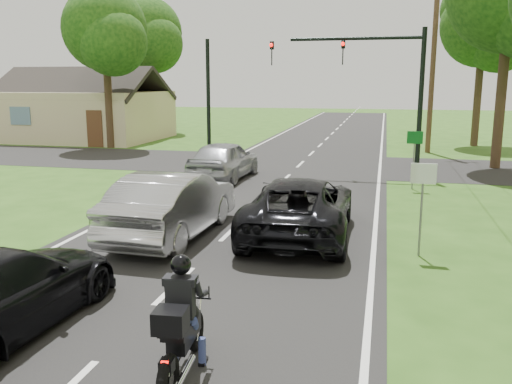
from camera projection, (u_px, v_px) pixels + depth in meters
ground at (175, 286)px, 10.49m from camera, size 140.00×140.00×0.00m
road at (276, 188)px, 20.02m from camera, size 8.00×100.00×0.01m
cross_road at (300, 164)px, 25.74m from camera, size 60.00×7.00×0.01m
motorcycle_rider at (181, 330)px, 7.13m from camera, size 0.58×1.98×1.71m
dark_suv at (300, 207)px, 13.74m from camera, size 2.69×5.50×1.50m
silver_sedan at (172, 204)px, 13.66m from camera, size 1.90×5.10×1.66m
silver_suv at (224, 160)px, 21.68m from camera, size 2.06×4.68×1.57m
traffic_signal at (375, 75)px, 22.24m from camera, size 6.38×0.44×6.00m
signal_pole_far at (208, 98)px, 28.22m from camera, size 0.20×0.20×6.00m
utility_pole_far at (433, 58)px, 29.04m from camera, size 1.60×0.28×10.00m
sign_white at (423, 187)px, 11.95m from camera, size 0.55×0.07×2.12m
sign_green at (414, 146)px, 19.53m from camera, size 0.55×0.07×2.12m
tree_row_e at (489, 30)px, 31.55m from camera, size 5.28×5.12×9.61m
tree_left_near at (107, 34)px, 30.68m from camera, size 5.12×4.96×9.22m
tree_left_far at (149, 37)px, 40.51m from camera, size 5.76×5.58×10.14m
house at (85, 113)px, 36.62m from camera, size 10.20×8.00×4.84m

